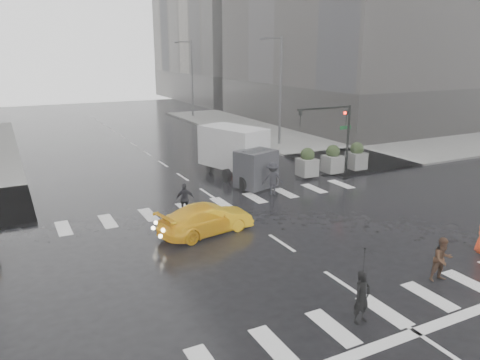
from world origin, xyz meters
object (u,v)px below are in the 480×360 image
traffic_signal_pole (336,126)px  box_truck (239,153)px  pedestrian_brown (442,259)px  taxi_mid (210,218)px

traffic_signal_pole → box_truck: (-6.01, 1.86, -1.51)m
pedestrian_brown → box_truck: 15.27m
traffic_signal_pole → taxi_mid: 12.67m
pedestrian_brown → box_truck: size_ratio=0.27×
traffic_signal_pole → box_truck: size_ratio=0.75×
box_truck → taxi_mid: bearing=-143.2°
traffic_signal_pole → pedestrian_brown: 14.77m
pedestrian_brown → taxi_mid: pedestrian_brown is taller
pedestrian_brown → taxi_mid: 9.60m
taxi_mid → box_truck: (5.15, 7.29, 1.09)m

